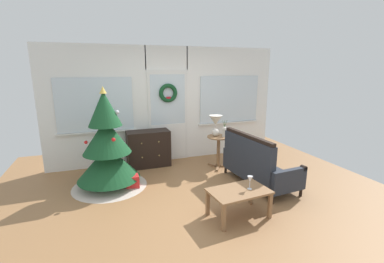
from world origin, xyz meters
TOP-DOWN VIEW (x-y plane):
  - ground_plane at (0.00, 0.00)m, footprint 6.76×6.76m
  - back_wall_with_door at (0.00, 2.08)m, footprint 5.20×0.19m
  - christmas_tree at (-1.37, 0.98)m, footprint 1.31×1.31m
  - dresser_cabinet at (-0.51, 1.79)m, footprint 0.91×0.46m
  - settee_sofa at (1.14, 0.19)m, footprint 0.84×1.57m
  - side_table at (0.87, 1.20)m, footprint 0.50×0.48m
  - table_lamp at (0.81, 1.24)m, footprint 0.28×0.28m
  - flower_vase at (0.97, 1.14)m, footprint 0.11×0.10m
  - coffee_table at (0.32, -0.68)m, footprint 0.88×0.60m
  - wine_glass at (0.48, -0.69)m, footprint 0.08×0.08m
  - gift_box at (-1.00, 0.78)m, footprint 0.23×0.21m

SIDE VIEW (x-z plane):
  - ground_plane at x=0.00m, z-range 0.00..0.00m
  - gift_box at x=-1.00m, z-range 0.00..0.23m
  - coffee_table at x=0.32m, z-range 0.14..0.54m
  - settee_sofa at x=1.14m, z-range -0.10..0.86m
  - dresser_cabinet at x=-0.51m, z-range 0.00..0.78m
  - side_table at x=0.87m, z-range 0.15..0.84m
  - wine_glass at x=0.48m, z-range 0.45..0.64m
  - christmas_tree at x=-1.37m, z-range -0.23..1.56m
  - flower_vase at x=0.97m, z-range 0.63..0.98m
  - table_lamp at x=0.81m, z-range 0.75..1.19m
  - back_wall_with_door at x=0.00m, z-range 0.01..2.56m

